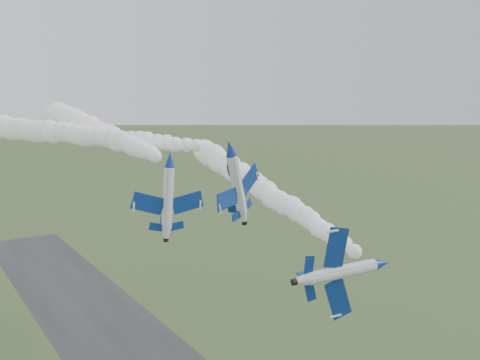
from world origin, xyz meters
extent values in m
cylinder|color=silver|center=(8.41, -3.68, 32.87)|extent=(3.12, 8.18, 1.53)
cone|color=navy|center=(7.39, -8.65, 32.87)|extent=(1.92, 2.37, 1.53)
cone|color=silver|center=(9.40, 1.10, 32.87)|extent=(1.85, 2.00, 1.53)
cylinder|color=black|center=(9.59, 2.03, 32.87)|extent=(0.88, 0.72, 0.78)
ellipsoid|color=black|center=(8.52, -5.82, 32.91)|extent=(1.56, 2.90, 1.02)
cube|color=navy|center=(8.23, -2.86, 35.73)|extent=(0.89, 2.34, 4.40)
cube|color=navy|center=(8.62, -2.94, 30.00)|extent=(0.89, 2.34, 4.40)
cube|color=navy|center=(9.12, 0.27, 34.40)|extent=(0.44, 1.08, 1.92)
cube|color=navy|center=(9.33, 0.23, 31.35)|extent=(0.44, 1.08, 1.92)
cube|color=navy|center=(10.39, -0.22, 32.96)|extent=(2.37, 1.92, 0.26)
cylinder|color=silver|center=(-6.67, 18.74, 43.27)|extent=(1.97, 7.79, 1.47)
cone|color=navy|center=(-6.98, 13.88, 43.27)|extent=(1.60, 2.11, 1.47)
cone|color=silver|center=(-6.36, 23.41, 43.27)|extent=(1.58, 1.75, 1.47)
cylinder|color=black|center=(-6.30, 24.33, 43.27)|extent=(0.78, 0.60, 0.75)
ellipsoid|color=black|center=(-6.76, 16.76, 43.79)|extent=(1.15, 2.70, 0.98)
cube|color=navy|center=(-9.37, 19.65, 43.34)|extent=(4.36, 2.47, 0.43)
cube|color=navy|center=(-3.89, 19.30, 42.94)|extent=(4.36, 2.47, 0.43)
cube|color=navy|center=(-7.88, 22.68, 43.38)|extent=(1.90, 1.13, 0.22)
cube|color=navy|center=(-4.95, 22.49, 43.17)|extent=(1.90, 1.13, 0.22)
cube|color=navy|center=(-6.34, 22.36, 44.46)|extent=(0.35, 1.48, 2.02)
cylinder|color=silver|center=(2.64, 19.07, 44.26)|extent=(5.40, 8.75, 1.97)
cone|color=navy|center=(4.92, 14.06, 44.26)|extent=(2.74, 2.89, 1.97)
cone|color=silver|center=(0.45, 23.88, 44.26)|extent=(2.57, 2.52, 1.97)
cylinder|color=black|center=(0.02, 24.83, 44.26)|extent=(1.17, 0.98, 1.00)
ellipsoid|color=black|center=(3.40, 16.95, 44.82)|extent=(2.43, 3.26, 1.31)
cube|color=navy|center=(-0.35, 18.62, 43.13)|extent=(5.19, 4.16, 1.65)
cube|color=navy|center=(5.03, 21.07, 45.10)|extent=(5.19, 4.16, 1.65)
cube|color=navy|center=(-0.60, 22.38, 43.74)|extent=(2.29, 1.87, 0.76)
cube|color=navy|center=(2.27, 23.69, 44.79)|extent=(2.29, 1.87, 0.76)
cube|color=navy|center=(0.55, 22.63, 45.54)|extent=(1.45, 1.86, 2.20)
camera|label=1|loc=(-36.08, -43.28, 51.19)|focal=40.00mm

